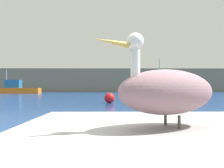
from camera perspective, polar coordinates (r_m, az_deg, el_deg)
ground_plane at (r=3.12m, az=-1.21°, el=-19.12°), size 260.00×260.00×0.00m
hillside_backdrop at (r=67.68m, az=-0.63°, el=0.75°), size 140.00×14.81×6.32m
pier_dock at (r=2.46m, az=13.95°, el=-17.17°), size 3.14×3.07×0.57m
pelican at (r=2.35m, az=13.67°, el=-1.74°), size 1.38×1.02×0.92m
fishing_boat_orange at (r=47.08m, az=-22.76°, el=-1.14°), size 8.01×3.06×4.55m
fishing_boat_yellow at (r=34.45m, az=14.79°, el=-0.94°), size 5.90×3.75×5.46m
mooring_buoy at (r=14.66m, az=-0.64°, el=-3.56°), size 0.68×0.68×0.68m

